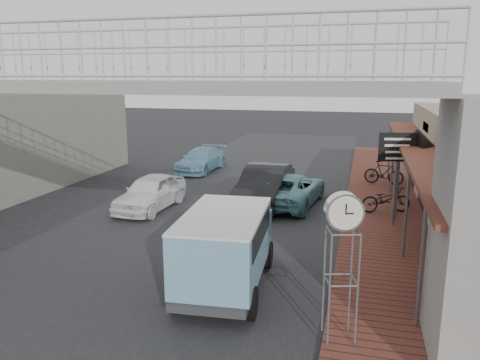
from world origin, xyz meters
The scene contains 14 objects.
ground centered at (0.00, 0.00, 0.00)m, with size 120.00×120.00×0.00m, color black.
road_strip centered at (0.00, 0.00, 0.01)m, with size 10.00×60.00×0.01m, color black.
sidewalk centered at (6.50, 3.00, 0.05)m, with size 3.00×40.00×0.10m, color brown.
footbridge centered at (0.00, -4.00, 3.18)m, with size 16.40×2.40×6.34m.
building_far_left centered at (-11.00, 6.00, 2.50)m, with size 5.00×14.00×5.00m, color gray.
white_hatchback centered at (-2.69, 4.06, 0.70)m, with size 1.66×4.12×1.40m, color white.
dark_sedan centered at (1.68, 5.92, 0.82)m, with size 1.74×5.00×1.65m, color black.
angkot_curb centered at (2.72, 6.18, 0.67)m, with size 2.21×4.80×1.33m, color #65A5AF.
angkot_far centered at (-3.34, 12.02, 0.64)m, with size 1.80×4.43×1.29m, color #679BB3.
angkot_van centered at (2.40, -2.24, 1.32)m, with size 2.24×4.38×2.08m.
motorcycle_near centered at (6.56, 5.68, 0.62)m, with size 0.69×1.97×1.03m, color black.
motorcycle_far centered at (6.64, 10.72, 0.67)m, with size 0.54×1.91×1.15m, color black.
street_clock centered at (5.30, -3.99, 2.64)m, with size 0.79×0.72×3.07m.
arrow_sign centered at (7.60, 4.28, 2.88)m, with size 2.06×1.35×3.44m.
Camera 1 is at (5.59, -12.85, 5.34)m, focal length 35.00 mm.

